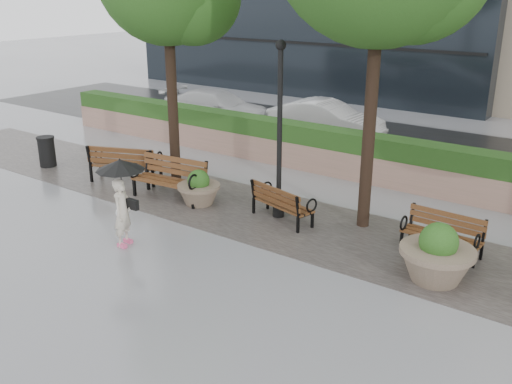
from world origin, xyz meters
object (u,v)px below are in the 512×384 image
Objects in this scene: trash_bin at (47,152)px; planter_left at (199,191)px; pedestrian at (122,194)px; car_right at (326,120)px; bench_0 at (126,171)px; bench_3 at (441,242)px; car_left at (218,108)px; lamppost at (279,143)px; bench_1 at (170,187)px; bench_2 at (282,210)px; planter_right at (437,259)px.

planter_left is at bearing 2.57° from trash_bin.
pedestrian reaches higher than planter_left.
car_right is at bearing 56.55° from trash_bin.
bench_0 is 0.50× the size of car_right.
car_left is (-11.46, 6.59, 0.42)m from bench_3.
lamppost is 0.90× the size of car_left.
bench_0 is at bearing 165.45° from bench_1.
pedestrian is at bearing 71.02° from bench_2.
pedestrian is (-2.02, -3.10, 0.90)m from bench_2.
trash_bin is 9.68m from car_right.
bench_1 is 0.45× the size of car_left.
bench_2 is 1.61m from lamppost.
car_left is (-4.54, 7.52, 0.36)m from bench_1.
planter_left is 0.26× the size of lamppost.
car_right is at bearing -91.92° from car_left.
planter_right is at bearing -130.80° from car_left.
planter_right is at bearing -8.56° from bench_1.
bench_1 is 2.33× the size of trash_bin.
bench_3 is at bearing 104.26° from planter_right.
planter_left is (-6.03, -0.77, 0.10)m from bench_3.
car_left is (0.58, 7.63, 0.23)m from trash_bin.
planter_left reaches higher than trash_bin.
bench_2 is 0.92× the size of pedestrian.
planter_left is at bearing -12.21° from pedestrian.
planter_left is 0.58× the size of pedestrian.
bench_3 is 6.79m from pedestrian.
bench_2 is at bearing 2.27° from bench_1.
planter_left reaches higher than bench_2.
bench_2 is 4.08m from planter_right.
bench_2 is 0.42× the size of lamppost.
planter_left is 7.84m from car_right.
trash_bin is at bearing 143.36° from car_right.
bench_0 reaches higher than trash_bin.
bench_1 is 8.79m from car_left.
car_right is 2.24× the size of pedestrian.
bench_3 is 1.50× the size of planter_left.
planter_left is at bearing 175.91° from planter_right.
bench_1 is at bearing 5.91° from pedestrian.
bench_0 is 1.30× the size of bench_3.
car_right is at bearing 130.33° from planter_right.
car_right is at bearing -13.28° from pedestrian.
lamppost is (-4.21, 0.95, 1.39)m from planter_right.
bench_0 is at bearing -173.76° from bench_3.
bench_0 is 3.14m from trash_bin.
bench_3 is at bearing 162.27° from bench_0.
bench_1 is at bearing 149.89° from bench_0.
bench_3 is 13.22m from car_left.
pedestrian is at bearing -157.70° from car_left.
planter_right is 1.56× the size of trash_bin.
planter_right is (0.31, -1.22, 0.20)m from bench_3.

